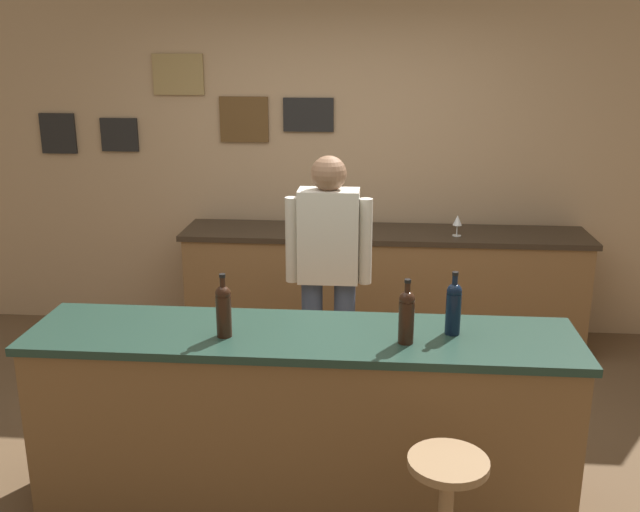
% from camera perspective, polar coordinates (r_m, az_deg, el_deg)
% --- Properties ---
extents(ground_plane, '(10.00, 10.00, 0.00)m').
position_cam_1_polar(ground_plane, '(4.19, -0.78, -15.71)').
color(ground_plane, brown).
extents(back_wall, '(6.00, 0.09, 2.80)m').
position_cam_1_polar(back_wall, '(5.63, 1.03, 8.01)').
color(back_wall, tan).
rests_on(back_wall, ground_plane).
extents(bar_counter, '(2.62, 0.60, 0.92)m').
position_cam_1_polar(bar_counter, '(3.61, -1.44, -12.86)').
color(bar_counter, brown).
rests_on(bar_counter, ground_plane).
extents(side_counter, '(3.02, 0.56, 0.90)m').
position_cam_1_polar(side_counter, '(5.47, 5.05, -2.58)').
color(side_counter, brown).
rests_on(side_counter, ground_plane).
extents(bartender, '(0.52, 0.21, 1.62)m').
position_cam_1_polar(bartender, '(4.31, 0.68, -1.00)').
color(bartender, '#384766').
rests_on(bartender, ground_plane).
extents(bar_stool, '(0.32, 0.32, 0.68)m').
position_cam_1_polar(bar_stool, '(3.05, 10.01, -19.19)').
color(bar_stool, olive).
rests_on(bar_stool, ground_plane).
extents(wine_bottle_a, '(0.07, 0.07, 0.31)m').
position_cam_1_polar(wine_bottle_a, '(3.35, -7.71, -4.20)').
color(wine_bottle_a, black).
rests_on(wine_bottle_a, bar_counter).
extents(wine_bottle_b, '(0.07, 0.07, 0.31)m').
position_cam_1_polar(wine_bottle_b, '(3.27, 6.93, -4.69)').
color(wine_bottle_b, black).
rests_on(wine_bottle_b, bar_counter).
extents(wine_bottle_c, '(0.07, 0.07, 0.31)m').
position_cam_1_polar(wine_bottle_c, '(3.40, 10.62, -3.99)').
color(wine_bottle_c, black).
rests_on(wine_bottle_c, bar_counter).
extents(wine_glass_a, '(0.07, 0.07, 0.16)m').
position_cam_1_polar(wine_glass_a, '(5.41, -1.43, 3.41)').
color(wine_glass_a, silver).
rests_on(wine_glass_a, side_counter).
extents(wine_glass_b, '(0.07, 0.07, 0.16)m').
position_cam_1_polar(wine_glass_b, '(5.27, 10.92, 2.76)').
color(wine_glass_b, silver).
rests_on(wine_glass_b, side_counter).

